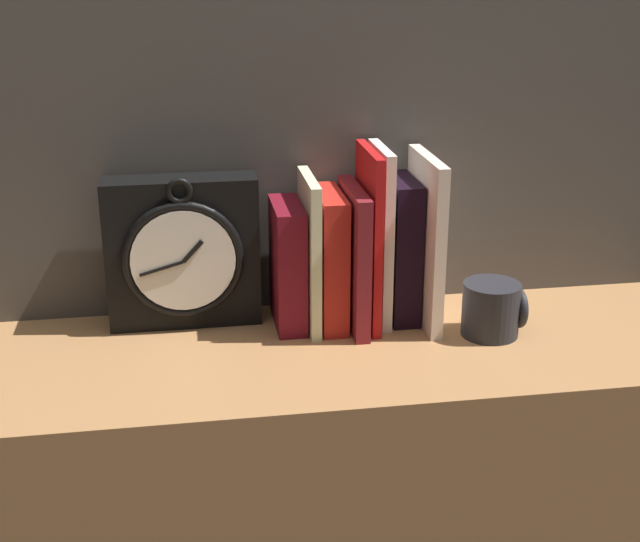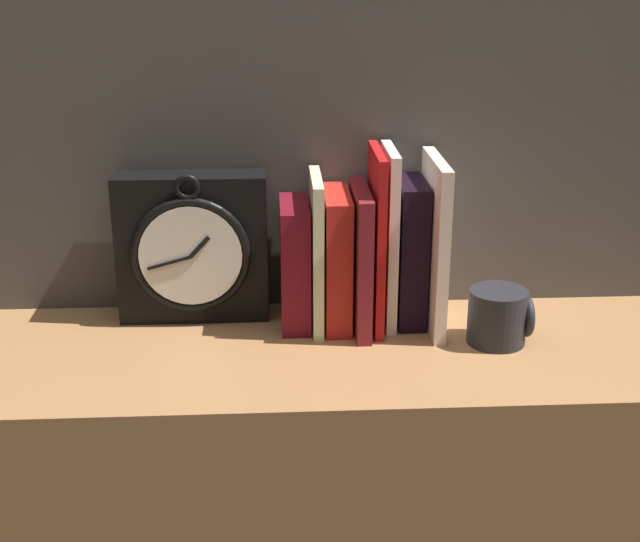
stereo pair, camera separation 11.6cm
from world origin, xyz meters
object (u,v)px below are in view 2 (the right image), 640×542
Objects in this scene: book_slot0_maroon at (295,264)px; book_slot1_cream at (315,252)px; book_slot6_black at (409,252)px; mug at (499,316)px; book_slot4_red at (376,239)px; book_slot5_white at (389,237)px; book_slot7_cream at (434,244)px; clock at (192,248)px; book_slot3_maroon at (361,259)px; book_slot2_red at (337,259)px.

book_slot0_maroon is 0.82× the size of book_slot1_cream.
book_slot6_black reaches higher than mug.
book_slot0_maroon is at bearing 175.54° from book_slot4_red.
book_slot5_white is 1.04× the size of book_slot7_cream.
clock is 0.44m from mug.
clock is at bearing 165.42° from mug.
mug is (0.18, -0.07, -0.06)m from book_slot3_maroon.
book_slot2_red is 0.76× the size of book_slot5_white.
book_slot1_cream reaches higher than book_slot0_maroon.
mug is at bearing -17.28° from book_slot0_maroon.
book_slot0_maroon is at bearing 174.60° from book_slot7_cream.
book_slot6_black is at bearing 4.24° from book_slot2_red.
book_slot3_maroon is at bearing 159.22° from mug.
book_slot2_red is at bearing -175.76° from book_slot6_black.
clock is 1.08× the size of book_slot6_black.
book_slot5_white reaches higher than book_slot6_black.
book_slot4_red is 2.94× the size of mug.
book_slot2_red is 0.14m from book_slot7_cream.
book_slot3_maroon reaches higher than book_slot2_red.
book_slot6_black is at bearing 13.60° from book_slot4_red.
book_slot0_maroon is 0.70× the size of book_slot5_white.
book_slot4_red is 0.02m from book_slot5_white.
clock is at bearing 170.70° from book_slot0_maroon.
book_slot3_maroon is (0.24, -0.04, -0.01)m from clock.
book_slot3_maroon is 0.21m from mug.
book_slot7_cream is (0.06, -0.02, -0.01)m from book_slot5_white.
mug is at bearing -17.67° from book_slot1_cream.
book_slot5_white is at bearing 163.08° from book_slot7_cream.
book_slot0_maroon is at bearing -178.88° from book_slot6_black.
mug is (0.25, -0.08, -0.07)m from book_slot1_cream.
book_slot7_cream reaches higher than book_slot6_black.
book_slot5_white reaches higher than clock.
book_slot3_maroon is at bearing -9.51° from clock.
clock is 0.15m from book_slot0_maroon.
clock is at bearing 172.08° from book_slot2_red.
book_slot2_red is 0.76× the size of book_slot4_red.
book_slot4_red reaches higher than book_slot0_maroon.
book_slot6_black is at bearing 1.12° from book_slot0_maroon.
book_slot5_white is at bearing 3.82° from book_slot1_cream.
book_slot4_red reaches higher than book_slot3_maroon.
book_slot3_maroon is at bearing -162.40° from book_slot4_red.
book_slot7_cream reaches higher than book_slot1_cream.
book_slot3_maroon is (0.03, -0.01, 0.00)m from book_slot2_red.
book_slot7_cream is at bearing 140.52° from mug.
book_slot1_cream is (0.03, -0.01, 0.02)m from book_slot0_maroon.
clock is at bearing 172.92° from book_slot7_cream.
book_slot4_red is at bearing -4.45° from book_slot2_red.
book_slot6_black is (0.05, 0.01, -0.02)m from book_slot4_red.
book_slot6_black is 2.40× the size of mug.
book_slot1_cream reaches higher than book_slot6_black.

